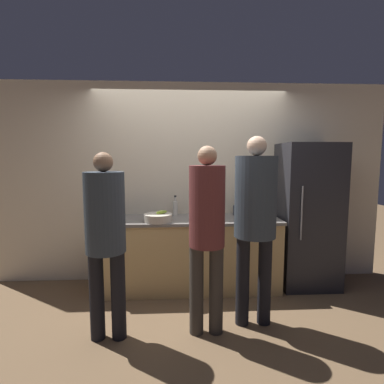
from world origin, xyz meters
TOP-DOWN VIEW (x-y plane):
  - ground_plane at (0.00, 0.00)m, footprint 14.00×14.00m
  - wall_back at (0.00, 0.71)m, footprint 5.20×0.06m
  - counter at (0.00, 0.38)m, footprint 2.17×0.69m
  - refrigerator at (1.48, 0.39)m, footprint 0.71×0.64m
  - person_left at (-0.80, -0.67)m, footprint 0.35×0.35m
  - person_center at (0.09, -0.63)m, footprint 0.32×0.32m
  - person_right at (0.57, -0.50)m, footprint 0.39×0.39m
  - fruit_bowl at (-0.39, 0.19)m, footprint 0.33×0.33m
  - utensil_crock at (0.61, 0.55)m, footprint 0.12×0.12m
  - bottle_dark at (0.86, 0.39)m, footprint 0.05×0.05m
  - bottle_clear at (-0.19, 0.59)m, footprint 0.06×0.06m
  - bottle_green at (0.33, 0.43)m, footprint 0.07×0.07m
  - cup_white at (-0.87, 0.22)m, footprint 0.07×0.07m

SIDE VIEW (x-z plane):
  - ground_plane at x=0.00m, z-range 0.00..0.00m
  - counter at x=0.00m, z-range 0.00..0.89m
  - refrigerator at x=1.48m, z-range 0.00..1.81m
  - fruit_bowl at x=-0.39m, z-range 0.87..1.00m
  - cup_white at x=-0.87m, z-range 0.89..0.99m
  - utensil_crock at x=0.61m, z-range 0.82..1.10m
  - bottle_dark at x=0.86m, z-range 0.87..1.06m
  - bottle_green at x=0.33m, z-range 0.87..1.06m
  - bottle_clear at x=-0.19m, z-range 0.86..1.12m
  - person_left at x=-0.80m, z-range 0.16..1.84m
  - person_center at x=0.09m, z-range 0.15..1.89m
  - person_right at x=0.57m, z-range 0.21..2.04m
  - wall_back at x=0.00m, z-range 0.00..2.60m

